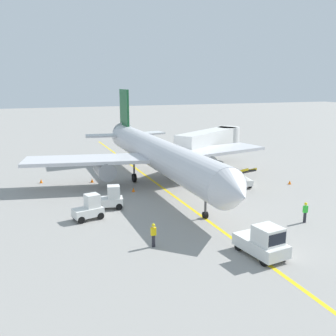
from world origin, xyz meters
TOP-DOWN VIEW (x-y plane):
  - ground_plane at (0.00, 0.00)m, footprint 300.00×300.00m
  - taxi_line_yellow at (-0.04, 5.00)m, footprint 1.09×80.00m
  - airliner at (-0.04, 12.23)m, footprint 28.61×35.23m
  - jet_bridge at (10.06, 18.34)m, footprint 12.09×9.12m
  - pushback_tug at (0.40, -7.57)m, footprint 2.35×3.82m
  - baggage_tug_near_wing at (-8.97, 3.35)m, footprint 2.64×1.84m
  - baggage_tug_by_cargo_door at (-6.74, 5.43)m, footprint 2.59×1.71m
  - belt_loader_forward_hold at (8.27, 8.18)m, footprint 2.08×5.14m
  - ground_crew_marshaller at (7.15, -3.55)m, footprint 0.36×0.24m
  - ground_crew_wing_walker at (-5.76, -3.65)m, footprint 0.36×0.24m
  - safety_cone_nose_left at (13.63, 6.61)m, footprint 0.36×0.36m
  - safety_cone_nose_right at (5.77, 14.44)m, footprint 0.36×0.36m
  - safety_cone_wingtip_left at (-3.42, 9.87)m, footprint 0.36×0.36m
  - safety_cone_wingtip_right at (-6.79, 15.15)m, footprint 0.36×0.36m
  - safety_cone_tail_area at (-12.19, 16.91)m, footprint 0.36×0.36m

SIDE VIEW (x-z plane):
  - ground_plane at x=0.00m, z-range 0.00..0.00m
  - taxi_line_yellow at x=-0.04m, z-range 0.00..0.01m
  - safety_cone_nose_left at x=13.63m, z-range 0.00..0.44m
  - safety_cone_nose_right at x=5.77m, z-range 0.00..0.44m
  - safety_cone_wingtip_left at x=-3.42m, z-range 0.00..0.44m
  - safety_cone_wingtip_right at x=-6.79m, z-range 0.00..0.44m
  - safety_cone_tail_area at x=-12.19m, z-range 0.00..0.44m
  - belt_loader_forward_hold at x=8.27m, z-range -0.52..2.07m
  - ground_crew_marshaller at x=7.15m, z-range 0.06..1.76m
  - ground_crew_wing_walker at x=-5.76m, z-range 0.06..1.76m
  - baggage_tug_near_wing at x=-8.97m, z-range -0.12..1.98m
  - baggage_tug_by_cargo_door at x=-6.74m, z-range -0.12..1.98m
  - pushback_tug at x=0.40m, z-range -0.11..2.09m
  - airliner at x=-0.04m, z-range -1.63..8.47m
  - jet_bridge at x=10.06m, z-range 1.12..5.97m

